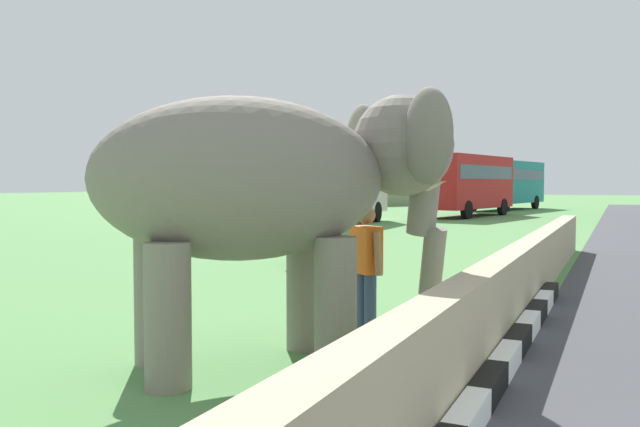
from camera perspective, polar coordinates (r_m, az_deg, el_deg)
The scene contains 8 objects.
barrier_parapet at distance 6.23m, azimuth 12.06°, elevation -10.65°, with size 28.00×0.36×1.00m, color tan.
elephant at distance 6.89m, azimuth -3.81°, elevation 2.63°, with size 3.86×3.81×2.94m.
person_handler at distance 8.06m, azimuth 4.06°, elevation -4.48°, with size 0.46×0.58×1.66m.
bus_white at distance 30.13m, azimuth 1.19°, elevation 2.96°, with size 8.87×2.81×3.50m.
bus_red at distance 38.48m, azimuth 12.75°, elevation 2.84°, with size 8.61×4.05×3.50m.
bus_teal at distance 48.96m, azimuth 15.97°, elevation 2.75°, with size 9.86×4.38×3.50m.
cow_near at distance 15.43m, azimuth -0.72°, elevation -1.26°, with size 1.73×1.52×1.23m.
hill_east at distance 64.36m, azimuth 1.19°, elevation 0.96°, with size 26.87×21.50×10.42m.
Camera 1 is at (-3.91, 2.27, 1.93)m, focal length 36.50 mm.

